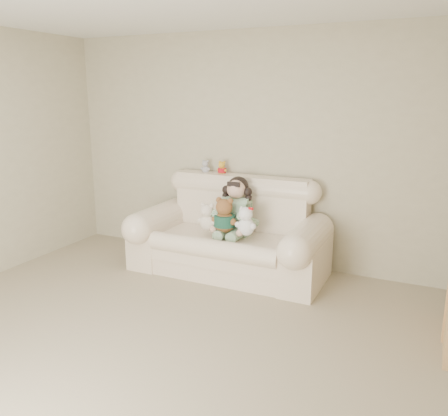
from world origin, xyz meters
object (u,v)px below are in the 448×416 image
at_px(sofa, 228,227).
at_px(brown_teddy, 225,212).
at_px(white_cat, 246,218).
at_px(cream_teddy, 208,214).
at_px(seated_child, 236,206).

height_order(sofa, brown_teddy, sofa).
height_order(white_cat, cream_teddy, white_cat).
xyz_separation_m(brown_teddy, cream_teddy, (-0.19, -0.01, -0.04)).
relative_size(seated_child, cream_teddy, 1.85).
distance_m(sofa, brown_teddy, 0.25).
height_order(brown_teddy, white_cat, brown_teddy).
distance_m(seated_child, white_cat, 0.31).
distance_m(sofa, cream_teddy, 0.28).
height_order(seated_child, brown_teddy, seated_child).
xyz_separation_m(seated_child, brown_teddy, (-0.04, -0.22, -0.02)).
height_order(sofa, white_cat, sofa).
bearing_deg(white_cat, seated_child, 138.84).
bearing_deg(cream_teddy, brown_teddy, 4.42).
distance_m(sofa, seated_child, 0.25).
height_order(sofa, seated_child, seated_child).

